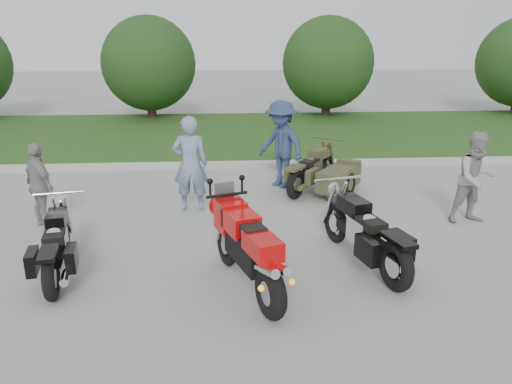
{
  "coord_description": "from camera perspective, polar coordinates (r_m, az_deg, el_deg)",
  "views": [
    {
      "loc": [
        -0.21,
        -6.57,
        3.39
      ],
      "look_at": [
        0.33,
        1.43,
        0.8
      ],
      "focal_mm": 35.0,
      "sensor_mm": 36.0,
      "label": 1
    }
  ],
  "objects": [
    {
      "name": "cruiser_left",
      "position": [
        7.72,
        -21.81,
        -6.0
      ],
      "size": [
        0.62,
        2.18,
        0.85
      ],
      "rotation": [
        0.0,
        0.0,
        0.18
      ],
      "color": "black",
      "rests_on": "ground"
    },
    {
      "name": "grass_strip",
      "position": [
        17.05,
        -3.13,
        6.64
      ],
      "size": [
        60.0,
        8.0,
        0.14
      ],
      "primitive_type": "cube",
      "color": "#385A1E",
      "rests_on": "ground"
    },
    {
      "name": "cruiser_right",
      "position": [
        7.63,
        12.56,
        -4.97
      ],
      "size": [
        0.86,
        2.41,
        0.94
      ],
      "rotation": [
        0.0,
        0.0,
        0.26
      ],
      "color": "black",
      "rests_on": "ground"
    },
    {
      "name": "ground",
      "position": [
        7.4,
        -1.86,
        -9.4
      ],
      "size": [
        80.0,
        80.0,
        0.0
      ],
      "primitive_type": "plane",
      "color": "#9D9D98",
      "rests_on": "ground"
    },
    {
      "name": "curb",
      "position": [
        13.0,
        -2.84,
        3.1
      ],
      "size": [
        60.0,
        0.3,
        0.15
      ],
      "primitive_type": "cube",
      "color": "#B0ADA6",
      "rests_on": "ground"
    },
    {
      "name": "person_stripe",
      "position": [
        9.77,
        -7.52,
        3.21
      ],
      "size": [
        0.69,
        0.46,
        1.88
      ],
      "primitive_type": "imported",
      "rotation": [
        0.0,
        0.0,
        3.12
      ],
      "color": "#7989A4",
      "rests_on": "ground"
    },
    {
      "name": "person_grey",
      "position": [
        9.9,
        23.84,
        1.47
      ],
      "size": [
        0.91,
        0.75,
        1.7
      ],
      "primitive_type": "imported",
      "rotation": [
        0.0,
        0.0,
        0.14
      ],
      "color": "#9B9B95",
      "rests_on": "ground"
    },
    {
      "name": "cruiser_sidecar",
      "position": [
        10.95,
        8.1,
        1.89
      ],
      "size": [
        1.8,
        2.08,
        0.86
      ],
      "rotation": [
        0.0,
        0.0,
        -0.62
      ],
      "color": "black",
      "rests_on": "ground"
    },
    {
      "name": "person_back",
      "position": [
        9.66,
        -23.46,
        0.68
      ],
      "size": [
        0.9,
        0.92,
        1.56
      ],
      "primitive_type": "imported",
      "rotation": [
        0.0,
        0.0,
        2.33
      ],
      "color": "gray",
      "rests_on": "ground"
    },
    {
      "name": "tree_mid_right",
      "position": [
        20.54,
        8.21,
        14.39
      ],
      "size": [
        3.6,
        3.6,
        4.0
      ],
      "color": "#3F2B1C",
      "rests_on": "ground"
    },
    {
      "name": "person_denim",
      "position": [
        11.22,
        2.88,
        5.46
      ],
      "size": [
        1.36,
        1.44,
        1.96
      ],
      "primitive_type": "imported",
      "rotation": [
        0.0,
        0.0,
        -0.88
      ],
      "color": "navy",
      "rests_on": "ground"
    },
    {
      "name": "tree_mid_left",
      "position": [
        20.3,
        -12.15,
        14.14
      ],
      "size": [
        3.6,
        3.6,
        4.0
      ],
      "color": "#3F2B1C",
      "rests_on": "ground"
    },
    {
      "name": "sportbike_red",
      "position": [
        6.71,
        -0.97,
        -6.3
      ],
      "size": [
        0.94,
        2.22,
        1.09
      ],
      "rotation": [
        0.0,
        0.0,
        0.33
      ],
      "color": "black",
      "rests_on": "ground"
    }
  ]
}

